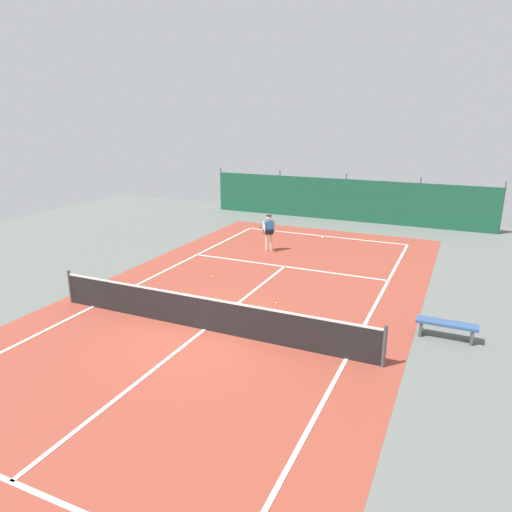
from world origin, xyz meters
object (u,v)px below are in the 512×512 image
tennis_net (204,313)px  tennis_player (269,230)px  tennis_ball_near_player (213,277)px  water_bottle (440,322)px  tennis_ball_midcourt (277,303)px  parked_car (424,202)px  courtside_bench (447,326)px

tennis_net → tennis_player: bearing=100.2°
tennis_ball_near_player → water_bottle: bearing=-6.8°
tennis_ball_midcourt → parked_car: size_ratio=0.02×
tennis_net → parked_car: parked_car is taller
tennis_net → parked_car: size_ratio=2.38×
tennis_net → tennis_player: tennis_player is taller
tennis_player → courtside_bench: bearing=114.8°
tennis_player → parked_car: bearing=-144.0°
courtside_bench → water_bottle: (-0.21, 0.83, -0.25)m
tennis_net → water_bottle: bearing=26.7°
tennis_ball_near_player → tennis_ball_midcourt: same height
tennis_ball_midcourt → tennis_net: bearing=-114.0°
tennis_net → tennis_ball_near_player: (-1.99, 4.04, -0.48)m
tennis_net → tennis_player: 8.45m
tennis_ball_near_player → courtside_bench: courtside_bench is taller
tennis_player → tennis_ball_near_player: bearing=56.0°
tennis_ball_near_player → tennis_ball_midcourt: size_ratio=1.00×
parked_car → water_bottle: parked_car is taller
tennis_ball_midcourt → tennis_player: bearing=115.2°
tennis_ball_near_player → parked_car: size_ratio=0.02×
tennis_net → tennis_ball_midcourt: (1.17, 2.62, -0.48)m
tennis_player → tennis_ball_near_player: (-0.49, -4.26, -0.93)m
courtside_bench → water_bottle: 0.89m
tennis_player → tennis_net: bearing=72.9°
courtside_bench → tennis_net: bearing=-160.4°
tennis_net → parked_car: (4.09, 19.43, 0.33)m
tennis_ball_near_player → parked_car: bearing=68.5°
tennis_ball_near_player → courtside_bench: (8.30, -1.80, 0.34)m
tennis_ball_midcourt → courtside_bench: courtside_bench is taller
tennis_ball_midcourt → water_bottle: 4.95m
water_bottle → tennis_net: bearing=-153.3°
tennis_net → tennis_ball_near_player: bearing=116.2°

